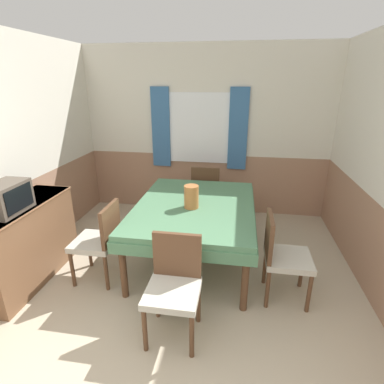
{
  "coord_description": "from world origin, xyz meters",
  "views": [
    {
      "loc": [
        0.55,
        -0.89,
        2.08
      ],
      "look_at": [
        0.03,
        2.28,
        0.88
      ],
      "focal_mm": 28.0,
      "sensor_mm": 36.0,
      "label": 1
    }
  ],
  "objects": [
    {
      "name": "sideboard",
      "position": [
        -1.67,
        1.6,
        0.45
      ],
      "size": [
        0.46,
        1.28,
        0.87
      ],
      "color": "brown",
      "rests_on": "ground_plane"
    },
    {
      "name": "vase",
      "position": [
        0.04,
        2.18,
        0.86
      ],
      "size": [
        0.16,
        0.16,
        0.26
      ],
      "color": "#B26B38",
      "rests_on": "dining_table"
    },
    {
      "name": "tv",
      "position": [
        -1.63,
        1.45,
        1.02
      ],
      "size": [
        0.29,
        0.43,
        0.3
      ],
      "color": "#51473D",
      "rests_on": "sideboard"
    },
    {
      "name": "dining_table",
      "position": [
        0.07,
        2.28,
        0.63
      ],
      "size": [
        1.38,
        1.8,
        0.73
      ],
      "color": "#4C7A56",
      "rests_on": "ground_plane"
    },
    {
      "name": "wall_left",
      "position": [
        -1.94,
        1.9,
        1.3
      ],
      "size": [
        0.05,
        4.21,
        2.6
      ],
      "color": "silver",
      "rests_on": "ground_plane"
    },
    {
      "name": "chair_head_window",
      "position": [
        0.07,
        3.43,
        0.49
      ],
      "size": [
        0.44,
        0.44,
        0.89
      ],
      "color": "brown",
      "rests_on": "ground_plane"
    },
    {
      "name": "chair_right_near",
      "position": [
        1.01,
        1.73,
        0.49
      ],
      "size": [
        0.44,
        0.44,
        0.89
      ],
      "rotation": [
        0.0,
        0.0,
        4.71
      ],
      "color": "brown",
      "rests_on": "ground_plane"
    },
    {
      "name": "chair_left_near",
      "position": [
        -0.87,
        1.73,
        0.49
      ],
      "size": [
        0.44,
        0.44,
        0.89
      ],
      "rotation": [
        0.0,
        0.0,
        1.57
      ],
      "color": "brown",
      "rests_on": "ground_plane"
    },
    {
      "name": "chair_head_near",
      "position": [
        0.07,
        1.13,
        0.49
      ],
      "size": [
        0.44,
        0.44,
        0.89
      ],
      "rotation": [
        0.0,
        0.0,
        3.14
      ],
      "color": "brown",
      "rests_on": "ground_plane"
    },
    {
      "name": "wall_back",
      "position": [
        -0.01,
        3.83,
        1.3
      ],
      "size": [
        4.23,
        0.09,
        2.6
      ],
      "color": "silver",
      "rests_on": "ground_plane"
    }
  ]
}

